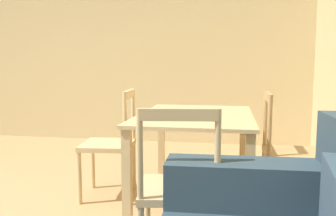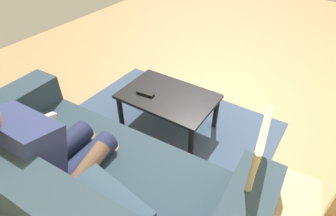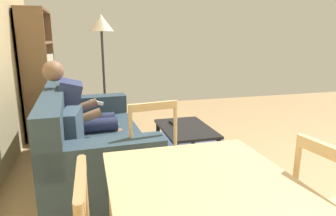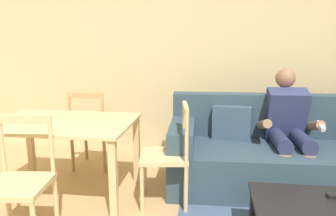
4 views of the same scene
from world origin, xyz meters
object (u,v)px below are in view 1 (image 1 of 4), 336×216
dining_chair_facing_couch (178,190)px  dining_chair_by_doorway (111,144)px  dining_table (196,127)px  dining_chair_near_wall (287,153)px

dining_chair_facing_couch → dining_chair_by_doorway: (-0.98, -0.72, 0.00)m
dining_chair_by_doorway → dining_table: bearing=89.7°
dining_chair_near_wall → dining_chair_facing_couch: dining_chair_facing_couch is taller
dining_table → dining_chair_by_doorway: (-0.00, -0.72, -0.17)m
dining_table → dining_chair_near_wall: bearing=90.0°
dining_chair_facing_couch → dining_table: bearing=-179.7°
dining_chair_facing_couch → dining_chair_by_doorway: bearing=-143.5°
dining_table → dining_chair_facing_couch: (0.98, 0.00, -0.18)m
dining_table → dining_chair_facing_couch: bearing=0.3°
dining_table → dining_chair_near_wall: 0.74m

